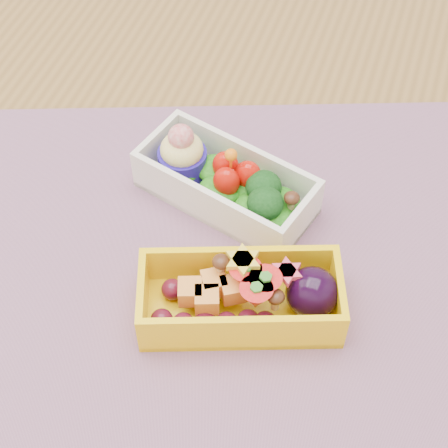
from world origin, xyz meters
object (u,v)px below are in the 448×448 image
(placemat, at_px, (213,256))
(bento_white, at_px, (225,182))
(bento_yellow, at_px, (245,297))
(table, at_px, (212,288))

(placemat, bearing_deg, bento_white, 98.97)
(bento_white, bearing_deg, bento_yellow, -48.27)
(table, relative_size, placemat, 2.60)
(table, distance_m, bento_white, 0.13)
(table, relative_size, bento_yellow, 7.27)
(bento_yellow, bearing_deg, placemat, 112.93)
(bento_white, bearing_deg, table, -81.16)
(placemat, xyz_separation_m, bento_white, (-0.01, 0.06, 0.02))
(bento_white, bearing_deg, placemat, -64.63)
(bento_white, relative_size, bento_yellow, 0.99)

